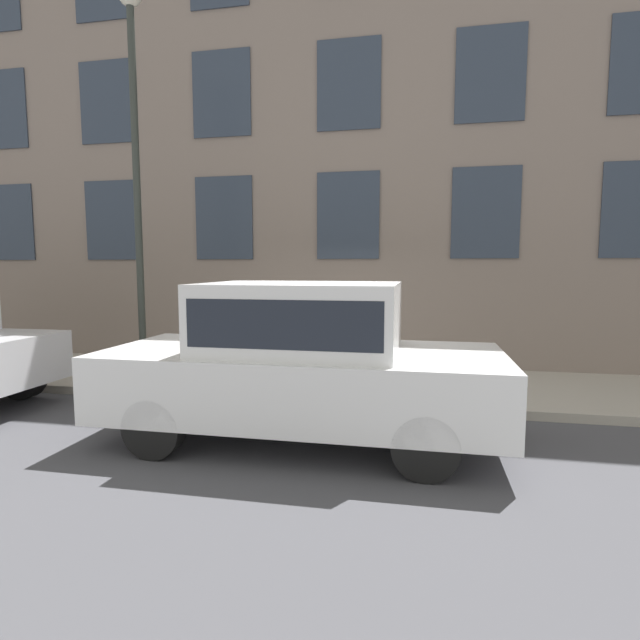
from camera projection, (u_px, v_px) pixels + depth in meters
name	position (u px, v px, depth m)	size (l,w,h in m)	color
ground_plane	(320.00, 409.00, 7.28)	(80.00, 80.00, 0.00)	#47474C
sidewalk	(336.00, 383.00, 8.63)	(2.79, 60.00, 0.13)	#A8A093
building_facade	(350.00, 112.00, 9.61)	(0.33, 40.00, 10.04)	gray
fire_hydrant	(298.00, 368.00, 7.92)	(0.28, 0.40, 0.66)	#2D7260
person	(342.00, 334.00, 8.03)	(0.35, 0.23, 1.44)	#998466
parked_car_white_near	(302.00, 357.00, 5.91)	(2.02, 4.64, 1.88)	black
street_lamp	(135.00, 145.00, 8.28)	(0.36, 0.36, 6.48)	#2D332D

